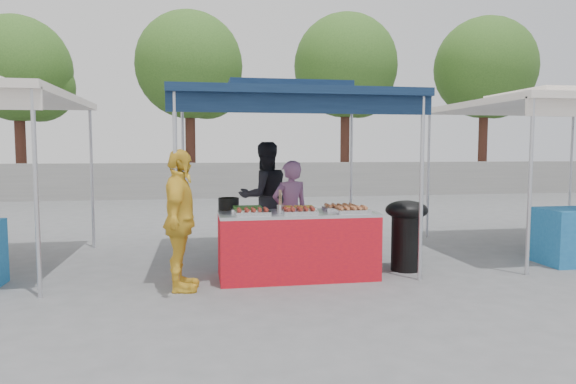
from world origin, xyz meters
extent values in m
plane|color=slate|center=(0.00, 0.00, 0.00)|extent=(80.00, 80.00, 0.00)
cube|color=gray|center=(0.00, 11.00, 0.60)|extent=(40.00, 0.25, 1.20)
cylinder|color=silver|center=(-1.50, -0.50, 1.15)|extent=(0.05, 0.05, 2.30)
cylinder|color=silver|center=(1.50, -0.50, 1.15)|extent=(0.05, 0.05, 2.30)
cylinder|color=silver|center=(-1.50, 2.50, 1.15)|extent=(0.05, 0.05, 2.30)
cylinder|color=silver|center=(1.50, 2.50, 1.15)|extent=(0.05, 0.05, 2.30)
cube|color=#112646|center=(0.00, 1.00, 2.35)|extent=(3.20, 3.20, 0.10)
cube|color=#112646|center=(0.00, 1.00, 2.48)|extent=(1.65, 1.65, 0.18)
cube|color=#112646|center=(0.00, -0.50, 2.20)|extent=(3.20, 0.04, 0.25)
cylinder|color=silver|center=(-3.00, -0.50, 1.15)|extent=(0.05, 0.05, 2.30)
cylinder|color=silver|center=(-3.00, 2.50, 1.15)|extent=(0.05, 0.05, 2.30)
cylinder|color=silver|center=(3.00, -0.50, 1.15)|extent=(0.05, 0.05, 2.30)
cylinder|color=silver|center=(3.00, 2.50, 1.15)|extent=(0.05, 0.05, 2.30)
cylinder|color=silver|center=(6.00, 2.50, 1.15)|extent=(0.05, 0.05, 2.30)
cube|color=white|center=(4.50, 1.00, 2.35)|extent=(3.20, 3.20, 0.10)
cube|color=white|center=(4.50, 1.00, 2.48)|extent=(1.65, 1.65, 0.18)
cylinder|color=#46241B|center=(-7.40, 12.98, 2.00)|extent=(0.36, 0.36, 4.00)
sphere|color=#3A6622|center=(-7.40, 12.98, 4.45)|extent=(3.65, 3.65, 3.65)
sphere|color=#3A6622|center=(-6.80, 13.18, 3.88)|extent=(2.51, 2.51, 2.51)
cylinder|color=#46241B|center=(-1.51, 12.62, 2.10)|extent=(0.36, 0.36, 4.20)
sphere|color=#3A6622|center=(-1.51, 12.62, 4.68)|extent=(3.84, 3.84, 3.84)
sphere|color=#3A6622|center=(-0.91, 12.82, 4.08)|extent=(2.64, 2.64, 2.64)
cylinder|color=#46241B|center=(4.48, 13.16, 2.20)|extent=(0.36, 0.36, 4.41)
sphere|color=#3A6622|center=(4.48, 13.16, 4.91)|extent=(4.03, 4.03, 4.03)
sphere|color=#3A6622|center=(5.08, 13.36, 4.28)|extent=(2.77, 2.77, 2.77)
cylinder|color=#46241B|center=(10.30, 12.98, 2.23)|extent=(0.36, 0.36, 4.45)
sphere|color=#3A6622|center=(10.30, 12.98, 4.96)|extent=(4.07, 4.07, 4.07)
sphere|color=#3A6622|center=(10.90, 13.18, 4.33)|extent=(2.80, 2.80, 2.80)
cube|color=red|center=(0.00, -0.10, 0.40)|extent=(2.00, 0.80, 0.81)
cube|color=silver|center=(0.00, -0.10, 0.83)|extent=(2.00, 0.80, 0.04)
cube|color=silver|center=(-0.60, -0.32, 0.88)|extent=(0.42, 0.30, 0.05)
cube|color=maroon|center=(-0.60, -0.32, 0.91)|extent=(0.35, 0.25, 0.02)
cube|color=silver|center=(-0.02, -0.34, 0.88)|extent=(0.42, 0.30, 0.05)
cube|color=maroon|center=(-0.02, -0.34, 0.91)|extent=(0.35, 0.25, 0.02)
cube|color=silver|center=(0.66, -0.33, 0.88)|extent=(0.42, 0.30, 0.05)
cube|color=#BE6D41|center=(0.66, -0.33, 0.91)|extent=(0.35, 0.25, 0.02)
cube|color=silver|center=(-0.63, 0.01, 0.88)|extent=(0.42, 0.30, 0.05)
cube|color=#2F5F20|center=(-0.63, 0.01, 0.91)|extent=(0.35, 0.25, 0.02)
cube|color=silver|center=(0.04, 0.00, 0.88)|extent=(0.42, 0.30, 0.05)
cube|color=gold|center=(0.04, 0.00, 0.91)|extent=(0.35, 0.25, 0.02)
cube|color=silver|center=(0.58, -0.05, 0.88)|extent=(0.42, 0.30, 0.05)
cube|color=#BE6D41|center=(0.58, -0.05, 0.91)|extent=(0.35, 0.25, 0.02)
cylinder|color=black|center=(-0.85, 0.30, 0.93)|extent=(0.27, 0.27, 0.16)
cylinder|color=silver|center=(-0.24, -0.20, 0.90)|extent=(0.09, 0.09, 0.11)
cylinder|color=black|center=(1.53, 0.03, 0.39)|extent=(0.40, 0.40, 0.77)
ellipsoid|color=black|center=(1.53, 0.03, 0.84)|extent=(0.57, 0.57, 0.26)
cube|color=#1547B1|center=(-0.49, 0.59, 0.15)|extent=(0.52, 0.36, 0.31)
cube|color=#1547B1|center=(0.35, 0.62, 0.14)|extent=(0.48, 0.33, 0.29)
cube|color=#1547B1|center=(0.35, 0.62, 0.42)|extent=(0.44, 0.31, 0.27)
imported|color=#955F8E|center=(0.05, 0.67, 0.75)|extent=(0.62, 0.48, 1.49)
imported|color=black|center=(-0.19, 1.69, 0.88)|extent=(1.00, 0.87, 1.77)
imported|color=yellow|center=(-1.46, -0.47, 0.83)|extent=(0.49, 1.00, 1.65)
camera|label=1|loc=(-1.24, -6.50, 1.65)|focal=32.00mm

